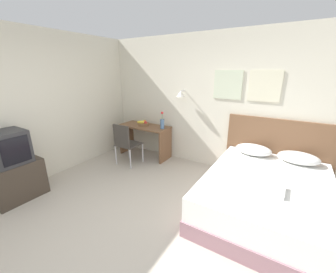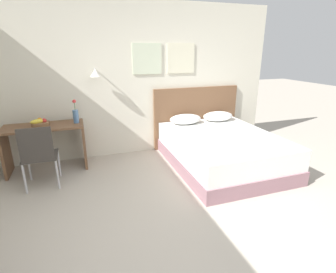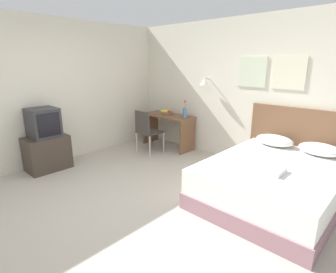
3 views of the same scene
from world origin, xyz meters
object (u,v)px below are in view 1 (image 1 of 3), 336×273
tv_stand (17,180)px  television (8,148)px  flower_vase (162,123)px  headboard (276,151)px  bed (265,196)px  pillow_left (253,150)px  desk_chair (125,142)px  fruit_bowl (143,123)px  desk (145,135)px  folded_towel_near_foot (272,189)px  pillow_right (299,158)px

tv_stand → television: 0.55m
flower_vase → tv_stand: (-1.16, -2.43, -0.56)m
headboard → flower_vase: size_ratio=4.59×
television → bed: bearing=25.9°
pillow_left → desk_chair: size_ratio=0.66×
bed → fruit_bowl: 2.92m
desk → television: size_ratio=2.36×
folded_towel_near_foot → tv_stand: same height
pillow_right → fruit_bowl: 3.10m
headboard → television: 4.35m
desk_chair → fruit_bowl: size_ratio=3.28×
pillow_right → fruit_bowl: size_ratio=2.15×
desk → desk_chair: size_ratio=1.31×
pillow_left → folded_towel_near_foot: bearing=-69.3°
bed → desk_chair: 2.77m
headboard → flower_vase: headboard is taller
folded_towel_near_foot → desk_chair: bearing=170.7°
headboard → tv_stand: size_ratio=2.46×
flower_vase → tv_stand: flower_vase is taller
desk_chair → fruit_bowl: (-0.01, 0.64, 0.25)m
folded_towel_near_foot → fruit_bowl: (-2.84, 1.11, 0.21)m
desk_chair → flower_vase: 0.88m
desk_chair → tv_stand: bearing=-109.7°
desk_chair → tv_stand: desk_chair is taller
folded_towel_near_foot → flower_vase: size_ratio=0.78×
folded_towel_near_foot → tv_stand: bearing=-159.0°
bed → flower_vase: size_ratio=5.45×
bed → flower_vase: bearing=160.6°
pillow_right → desk_chair: desk_chair is taller
pillow_left → desk: size_ratio=0.50×
desk → fruit_bowl: 0.27m
bed → television: television is taller
flower_vase → pillow_left: bearing=0.2°
desk → desk_chair: desk_chair is taller
bed → headboard: bearing=90.0°
headboard → folded_towel_near_foot: bearing=-86.7°
bed → desk: (-2.73, 0.79, 0.25)m
headboard → desk: bearing=-174.3°
fruit_bowl → desk_chair: bearing=-89.0°
bed → flower_vase: flower_vase is taller
pillow_right → tv_stand: pillow_right is taller
bed → folded_towel_near_foot: folded_towel_near_foot is taller
folded_towel_near_foot → fruit_bowl: size_ratio=1.07×
folded_towel_near_foot → fruit_bowl: 3.06m
pillow_left → folded_towel_near_foot: pillow_left is taller
desk → fruit_bowl: bearing=165.2°
fruit_bowl → television: size_ratio=0.55×
pillow_right → desk: size_ratio=0.50×
tv_stand → television: (0.00, 0.00, 0.55)m
bed → fruit_bowl: fruit_bowl is taller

